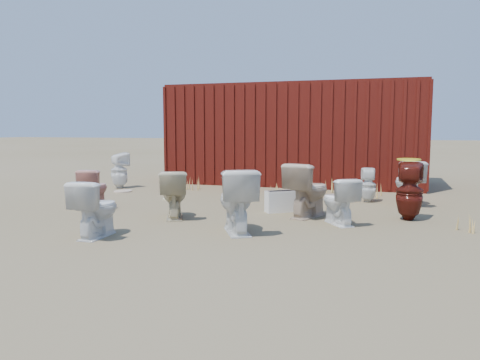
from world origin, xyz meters
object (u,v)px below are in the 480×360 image
(toilet_front_pink, at_px, (94,188))
(toilet_back_a, at_px, (119,170))
(toilet_front_e, at_px, (339,201))
(toilet_front_maroon, at_px, (409,191))
(toilet_back_yellowlid, at_px, (408,183))
(toilet_front_a, at_px, (96,209))
(shipping_container, at_px, (296,135))
(toilet_back_beige_left, at_px, (174,194))
(toilet_back_beige_right, at_px, (308,190))
(toilet_front_c, at_px, (236,200))
(toilet_back_e, at_px, (368,185))
(loose_tank, at_px, (281,201))

(toilet_front_pink, xyz_separation_m, toilet_back_a, (-1.03, 2.42, 0.07))
(toilet_front_pink, relative_size, toilet_front_e, 1.00)
(toilet_front_maroon, xyz_separation_m, toilet_back_yellowlid, (0.03, 1.41, -0.03))
(toilet_front_a, bearing_deg, toilet_back_a, -63.54)
(shipping_container, xyz_separation_m, toilet_front_a, (-1.26, -6.60, -0.84))
(toilet_back_a, relative_size, toilet_back_beige_left, 1.10)
(toilet_front_a, height_order, toilet_front_pink, toilet_front_a)
(toilet_back_beige_right, bearing_deg, toilet_front_c, 83.69)
(toilet_front_pink, distance_m, toilet_back_a, 2.63)
(toilet_front_a, bearing_deg, toilet_back_beige_right, -139.63)
(shipping_container, distance_m, toilet_back_beige_right, 4.66)
(toilet_front_a, distance_m, toilet_back_a, 4.86)
(toilet_front_maroon, bearing_deg, toilet_back_a, -12.06)
(toilet_front_pink, xyz_separation_m, toilet_front_maroon, (5.10, 0.50, 0.10))
(toilet_back_yellowlid, height_order, toilet_back_e, toilet_back_yellowlid)
(toilet_front_c, height_order, toilet_back_beige_left, toilet_front_c)
(toilet_front_c, xyz_separation_m, toilet_front_maroon, (2.18, 1.57, 0.01))
(toilet_front_a, xyz_separation_m, toilet_back_e, (3.13, 3.91, -0.05))
(toilet_front_pink, xyz_separation_m, toilet_front_c, (2.92, -1.08, 0.09))
(toilet_front_maroon, xyz_separation_m, loose_tank, (-1.96, 0.07, -0.26))
(toilet_front_a, distance_m, toilet_front_e, 3.30)
(toilet_front_a, height_order, toilet_back_beige_left, toilet_back_beige_left)
(toilet_back_a, height_order, toilet_back_beige_right, toilet_back_beige_right)
(toilet_front_pink, height_order, toilet_front_c, toilet_front_c)
(toilet_front_pink, bearing_deg, shipping_container, -131.38)
(shipping_container, distance_m, toilet_front_maroon, 5.01)
(toilet_front_a, height_order, toilet_front_e, toilet_front_a)
(toilet_front_a, bearing_deg, toilet_back_beige_left, -107.70)
(toilet_back_beige_left, relative_size, toilet_back_yellowlid, 0.92)
(toilet_front_pink, xyz_separation_m, toilet_back_beige_right, (3.63, 0.29, 0.08))
(toilet_front_c, relative_size, toilet_back_yellowlid, 1.06)
(toilet_front_a, relative_size, loose_tank, 1.44)
(toilet_back_beige_right, xyz_separation_m, toilet_back_e, (0.82, 1.78, -0.10))
(shipping_container, xyz_separation_m, toilet_back_e, (1.88, -2.69, -0.89))
(toilet_front_a, distance_m, toilet_back_beige_left, 1.47)
(toilet_back_a, bearing_deg, toilet_back_beige_left, 160.95)
(shipping_container, relative_size, toilet_front_e, 8.96)
(toilet_back_e, height_order, loose_tank, toilet_back_e)
(toilet_front_a, height_order, toilet_back_yellowlid, toilet_back_yellowlid)
(toilet_back_beige_left, relative_size, toilet_back_beige_right, 0.88)
(toilet_front_pink, height_order, toilet_front_e, toilet_front_pink)
(toilet_front_maroon, distance_m, toilet_front_e, 1.16)
(toilet_front_maroon, height_order, toilet_back_beige_right, toilet_front_maroon)
(toilet_front_maroon, xyz_separation_m, toilet_back_beige_right, (-1.47, -0.21, -0.01))
(toilet_front_e, bearing_deg, shipping_container, -106.37)
(shipping_container, distance_m, toilet_front_a, 6.77)
(toilet_front_pink, height_order, toilet_back_yellowlid, toilet_back_yellowlid)
(toilet_back_beige_left, xyz_separation_m, toilet_back_yellowlid, (3.43, 2.34, 0.03))
(toilet_back_beige_right, height_order, toilet_back_yellowlid, toilet_back_beige_right)
(toilet_front_maroon, height_order, loose_tank, toilet_front_maroon)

